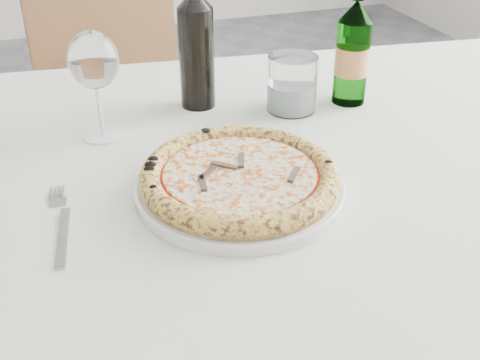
{
  "coord_description": "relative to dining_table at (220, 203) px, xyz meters",
  "views": [
    {
      "loc": [
        -0.02,
        -1.04,
        1.21
      ],
      "look_at": [
        0.21,
        -0.36,
        0.78
      ],
      "focal_mm": 45.0,
      "sensor_mm": 36.0,
      "label": 1
    }
  ],
  "objects": [
    {
      "name": "plate",
      "position": [
        0.0,
        -0.1,
        0.09
      ],
      "size": [
        0.3,
        0.3,
        0.02
      ],
      "color": "white",
      "rests_on": "dining_table"
    },
    {
      "name": "wine_glass",
      "position": [
        -0.16,
        0.14,
        0.21
      ],
      "size": [
        0.08,
        0.08,
        0.18
      ],
      "color": "white",
      "rests_on": "dining_table"
    },
    {
      "name": "wine_bottle",
      "position": [
        0.02,
        0.21,
        0.19
      ],
      "size": [
        0.06,
        0.06,
        0.26
      ],
      "color": "black",
      "rests_on": "dining_table"
    },
    {
      "name": "pizza",
      "position": [
        -0.0,
        -0.1,
        0.11
      ],
      "size": [
        0.28,
        0.28,
        0.03
      ],
      "color": "tan",
      "rests_on": "plate"
    },
    {
      "name": "tumbler",
      "position": [
        0.18,
        0.14,
        0.12
      ],
      "size": [
        0.09,
        0.09,
        0.1
      ],
      "color": "white",
      "rests_on": "dining_table"
    },
    {
      "name": "dining_table",
      "position": [
        0.0,
        0.0,
        0.0
      ],
      "size": [
        1.66,
        1.09,
        0.76
      ],
      "color": "brown",
      "rests_on": "floor"
    },
    {
      "name": "chair_far",
      "position": [
        -0.06,
        0.78,
        -0.14
      ],
      "size": [
        0.45,
        0.45,
        0.93
      ],
      "color": "brown",
      "rests_on": "floor"
    },
    {
      "name": "fork",
      "position": [
        -0.25,
        -0.11,
        0.08
      ],
      "size": [
        0.03,
        0.18,
        0.0
      ],
      "color": "#999999",
      "rests_on": "dining_table"
    },
    {
      "name": "beer_bottle",
      "position": [
        0.29,
        0.14,
        0.17
      ],
      "size": [
        0.06,
        0.06,
        0.24
      ],
      "color": "#388C34",
      "rests_on": "dining_table"
    }
  ]
}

